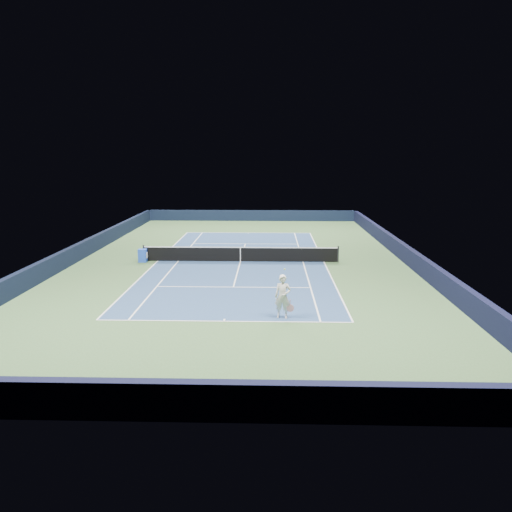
{
  "coord_description": "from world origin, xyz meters",
  "views": [
    {
      "loc": [
        1.96,
        -32.05,
        7.07
      ],
      "look_at": [
        1.11,
        -3.0,
        1.0
      ],
      "focal_mm": 35.0,
      "sensor_mm": 36.0,
      "label": 1
    }
  ],
  "objects": [
    {
      "name": "ground",
      "position": [
        0.0,
        0.0,
        0.0
      ],
      "size": [
        40.0,
        40.0,
        0.0
      ],
      "primitive_type": "plane",
      "color": "#37572F",
      "rests_on": "ground"
    },
    {
      "name": "wall_far",
      "position": [
        0.0,
        19.82,
        0.55
      ],
      "size": [
        22.0,
        0.35,
        1.1
      ],
      "primitive_type": "cube",
      "color": "black",
      "rests_on": "ground"
    },
    {
      "name": "sideline_singles_left",
      "position": [
        -4.12,
        0.0,
        0.01
      ],
      "size": [
        0.08,
        23.77,
        0.0
      ],
      "primitive_type": "cube",
      "color": "white",
      "rests_on": "ground"
    },
    {
      "name": "sponsor_cube",
      "position": [
        -6.4,
        -0.32,
        0.43
      ],
      "size": [
        0.57,
        0.49,
        0.86
      ],
      "color": "blue",
      "rests_on": "ground"
    },
    {
      "name": "wall_right",
      "position": [
        10.82,
        0.0,
        0.55
      ],
      "size": [
        0.35,
        40.0,
        1.1
      ],
      "primitive_type": "cube",
      "color": "black",
      "rests_on": "ground"
    },
    {
      "name": "tennis_net",
      "position": [
        0.0,
        0.0,
        0.5
      ],
      "size": [
        12.9,
        0.1,
        1.07
      ],
      "color": "black",
      "rests_on": "ground"
    },
    {
      "name": "sideline_singles_right",
      "position": [
        4.12,
        0.0,
        0.01
      ],
      "size": [
        0.08,
        23.77,
        0.0
      ],
      "primitive_type": "cube",
      "color": "white",
      "rests_on": "ground"
    },
    {
      "name": "center_mark_far",
      "position": [
        0.0,
        11.73,
        0.01
      ],
      "size": [
        0.08,
        0.3,
        0.0
      ],
      "primitive_type": "cube",
      "color": "white",
      "rests_on": "ground"
    },
    {
      "name": "center_mark_near",
      "position": [
        0.0,
        -11.73,
        0.01
      ],
      "size": [
        0.08,
        0.3,
        0.0
      ],
      "primitive_type": "cube",
      "color": "white",
      "rests_on": "ground"
    },
    {
      "name": "court_surface",
      "position": [
        0.0,
        0.0,
        0.0
      ],
      "size": [
        10.97,
        23.77,
        0.01
      ],
      "primitive_type": "cube",
      "color": "navy",
      "rests_on": "ground"
    },
    {
      "name": "tennis_player",
      "position": [
        2.51,
        -11.34,
        0.96
      ],
      "size": [
        0.87,
        1.31,
        1.96
      ],
      "color": "silver",
      "rests_on": "ground"
    },
    {
      "name": "service_line_far",
      "position": [
        0.0,
        6.4,
        0.01
      ],
      "size": [
        8.23,
        0.08,
        0.0
      ],
      "primitive_type": "cube",
      "color": "white",
      "rests_on": "ground"
    },
    {
      "name": "sideline_doubles_left",
      "position": [
        -5.49,
        0.0,
        0.01
      ],
      "size": [
        0.08,
        23.77,
        0.0
      ],
      "primitive_type": "cube",
      "color": "white",
      "rests_on": "ground"
    },
    {
      "name": "wall_left",
      "position": [
        -10.82,
        0.0,
        0.55
      ],
      "size": [
        0.35,
        40.0,
        1.1
      ],
      "primitive_type": "cube",
      "color": "black",
      "rests_on": "ground"
    },
    {
      "name": "baseline_far",
      "position": [
        0.0,
        11.88,
        0.01
      ],
      "size": [
        10.97,
        0.08,
        0.0
      ],
      "primitive_type": "cube",
      "color": "white",
      "rests_on": "ground"
    },
    {
      "name": "center_service_line",
      "position": [
        0.0,
        0.0,
        0.01
      ],
      "size": [
        0.08,
        12.8,
        0.0
      ],
      "primitive_type": "cube",
      "color": "white",
      "rests_on": "ground"
    },
    {
      "name": "wall_near",
      "position": [
        0.0,
        -19.82,
        0.55
      ],
      "size": [
        22.0,
        0.35,
        1.1
      ],
      "primitive_type": "cube",
      "color": "black",
      "rests_on": "ground"
    },
    {
      "name": "sideline_doubles_right",
      "position": [
        5.49,
        0.0,
        0.01
      ],
      "size": [
        0.08,
        23.77,
        0.0
      ],
      "primitive_type": "cube",
      "color": "white",
      "rests_on": "ground"
    },
    {
      "name": "baseline_near",
      "position": [
        0.0,
        -11.88,
        0.01
      ],
      "size": [
        10.97,
        0.08,
        0.0
      ],
      "primitive_type": "cube",
      "color": "white",
      "rests_on": "ground"
    },
    {
      "name": "service_line_near",
      "position": [
        0.0,
        -6.4,
        0.01
      ],
      "size": [
        8.23,
        0.08,
        0.0
      ],
      "primitive_type": "cube",
      "color": "white",
      "rests_on": "ground"
    }
  ]
}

